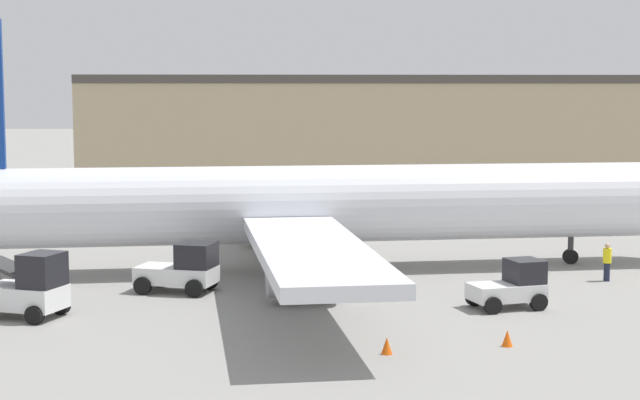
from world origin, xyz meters
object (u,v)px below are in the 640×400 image
at_px(safety_cone_far, 387,346).
at_px(ground_crew_worker, 607,261).
at_px(airplane, 298,205).
at_px(pushback_tug, 183,269).
at_px(safety_cone_near, 507,338).
at_px(belt_loader_truck, 29,288).
at_px(baggage_tug, 512,286).

bearing_deg(safety_cone_far, ground_crew_worker, 47.58).
height_order(airplane, pushback_tug, airplane).
xyz_separation_m(airplane, safety_cone_far, (2.68, -15.08, -2.83)).
bearing_deg(safety_cone_near, pushback_tug, 141.37).
bearing_deg(airplane, belt_loader_truck, -142.67).
relative_size(belt_loader_truck, pushback_tug, 0.92).
distance_m(airplane, safety_cone_far, 15.58).
height_order(ground_crew_worker, safety_cone_far, ground_crew_worker).
xyz_separation_m(belt_loader_truck, pushback_tug, (5.16, 4.58, -0.15)).
relative_size(airplane, ground_crew_worker, 24.35).
height_order(airplane, safety_cone_near, airplane).
bearing_deg(belt_loader_truck, baggage_tug, 23.44).
distance_m(belt_loader_truck, safety_cone_near, 17.40).
bearing_deg(safety_cone_far, baggage_tug, 50.39).
distance_m(pushback_tug, safety_cone_near, 14.85).
xyz_separation_m(ground_crew_worker, safety_cone_near, (-6.93, -11.17, -0.63)).
bearing_deg(pushback_tug, safety_cone_far, -37.39).
distance_m(ground_crew_worker, belt_loader_truck, 24.55).
bearing_deg(ground_crew_worker, pushback_tug, 163.43).
bearing_deg(ground_crew_worker, belt_loader_truck, 172.88).
xyz_separation_m(pushback_tug, safety_cone_near, (11.59, -9.26, -0.71)).
distance_m(ground_crew_worker, safety_cone_far, 16.28).
distance_m(ground_crew_worker, safety_cone_near, 13.16).
bearing_deg(belt_loader_truck, ground_crew_worker, 35.15).
distance_m(airplane, safety_cone_near, 16.00).
height_order(baggage_tug, safety_cone_near, baggage_tug).
bearing_deg(pushback_tug, safety_cone_near, -22.74).
relative_size(belt_loader_truck, safety_cone_near, 6.01).
distance_m(baggage_tug, belt_loader_truck, 18.26).
bearing_deg(ground_crew_worker, safety_cone_far, -154.87).
bearing_deg(pushback_tug, airplane, 61.58).
height_order(baggage_tug, pushback_tug, pushback_tug).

